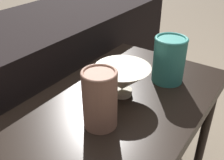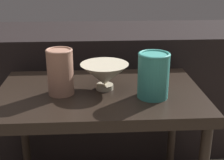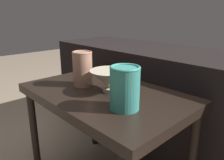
% 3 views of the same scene
% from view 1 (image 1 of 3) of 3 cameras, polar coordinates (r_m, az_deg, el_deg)
% --- Properties ---
extents(table, '(0.75, 0.47, 0.51)m').
position_cam_1_polar(table, '(0.86, 2.17, -7.19)').
color(table, black).
rests_on(table, ground_plane).
extents(couch_backdrop, '(1.70, 0.50, 0.63)m').
position_cam_1_polar(couch_backdrop, '(1.25, -18.74, -3.35)').
color(couch_backdrop, black).
rests_on(couch_backdrop, ground_plane).
extents(bowl, '(0.18, 0.18, 0.10)m').
position_cam_1_polar(bowl, '(0.81, 2.25, 0.25)').
color(bowl, '#B2A88E').
rests_on(bowl, table).
extents(vase_textured_left, '(0.09, 0.09, 0.16)m').
position_cam_1_polar(vase_textured_left, '(0.67, -2.66, -4.04)').
color(vase_textured_left, '#996B56').
rests_on(vase_textured_left, table).
extents(vase_colorful_right, '(0.11, 0.11, 0.16)m').
position_cam_1_polar(vase_colorful_right, '(0.90, 12.34, 4.48)').
color(vase_colorful_right, teal).
rests_on(vase_colorful_right, table).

